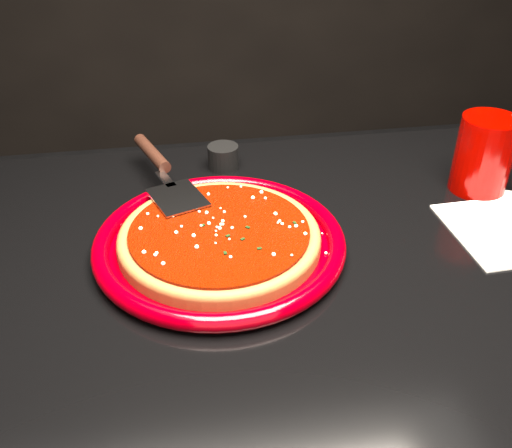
{
  "coord_description": "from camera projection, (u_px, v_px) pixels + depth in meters",
  "views": [
    {
      "loc": [
        -0.19,
        -0.65,
        1.26
      ],
      "look_at": [
        -0.07,
        0.07,
        0.77
      ],
      "focal_mm": 40.0,
      "sensor_mm": 36.0,
      "label": 1
    }
  ],
  "objects": [
    {
      "name": "pizza_crust",
      "position": [
        220.0,
        240.0,
        0.85
      ],
      "size": [
        0.38,
        0.38,
        0.02
      ],
      "primitive_type": "cylinder",
      "rotation": [
        0.0,
        0.0,
        -0.32
      ],
      "color": "brown",
      "rests_on": "plate"
    },
    {
      "name": "napkin_a",
      "position": [
        509.0,
        230.0,
        0.9
      ],
      "size": [
        0.19,
        0.19,
        0.0
      ],
      "primitive_type": "cube",
      "rotation": [
        0.0,
        0.0,
        0.04
      ],
      "color": "white",
      "rests_on": "table"
    },
    {
      "name": "parmesan_dusting",
      "position": [
        219.0,
        228.0,
        0.84
      ],
      "size": [
        0.26,
        0.26,
        0.01
      ],
      "primitive_type": null,
      "color": "beige",
      "rests_on": "plate"
    },
    {
      "name": "plate",
      "position": [
        220.0,
        242.0,
        0.85
      ],
      "size": [
        0.48,
        0.48,
        0.03
      ],
      "primitive_type": "cylinder",
      "rotation": [
        0.0,
        0.0,
        -0.32
      ],
      "color": "#6D0006",
      "rests_on": "table"
    },
    {
      "name": "ramekin",
      "position": [
        223.0,
        157.0,
        1.07
      ],
      "size": [
        0.08,
        0.08,
        0.04
      ],
      "primitive_type": "cylinder",
      "rotation": [
        0.0,
        0.0,
        -0.4
      ],
      "color": "black",
      "rests_on": "table"
    },
    {
      "name": "pizza_sauce",
      "position": [
        219.0,
        232.0,
        0.84
      ],
      "size": [
        0.34,
        0.34,
        0.01
      ],
      "primitive_type": "cylinder",
      "rotation": [
        0.0,
        0.0,
        -0.32
      ],
      "color": "#750F00",
      "rests_on": "plate"
    },
    {
      "name": "pizza_server",
      "position": [
        165.0,
        171.0,
        0.97
      ],
      "size": [
        0.19,
        0.33,
        0.02
      ],
      "primitive_type": null,
      "rotation": [
        0.0,
        0.0,
        0.34
      ],
      "color": "#B0B3B7",
      "rests_on": "plate"
    },
    {
      "name": "basil_flecks",
      "position": [
        219.0,
        229.0,
        0.84
      ],
      "size": [
        0.24,
        0.24,
        0.0
      ],
      "primitive_type": null,
      "color": "black",
      "rests_on": "plate"
    },
    {
      "name": "table",
      "position": [
        300.0,
        420.0,
        1.05
      ],
      "size": [
        1.2,
        0.8,
        0.75
      ],
      "primitive_type": "cube",
      "color": "black",
      "rests_on": "floor"
    },
    {
      "name": "pizza_crust_rim",
      "position": [
        219.0,
        235.0,
        0.85
      ],
      "size": [
        0.38,
        0.38,
        0.02
      ],
      "primitive_type": "torus",
      "rotation": [
        0.0,
        0.0,
        -0.32
      ],
      "color": "brown",
      "rests_on": "plate"
    },
    {
      "name": "cup",
      "position": [
        484.0,
        155.0,
        0.97
      ],
      "size": [
        0.13,
        0.13,
        0.13
      ],
      "primitive_type": "cylinder",
      "rotation": [
        0.0,
        0.0,
        0.43
      ],
      "color": "#8D0200",
      "rests_on": "table"
    }
  ]
}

